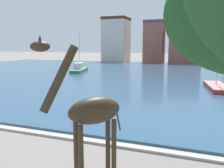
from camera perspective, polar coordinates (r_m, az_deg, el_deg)
name	(u,v)px	position (r m, az deg, el deg)	size (l,w,h in m)	color
harbor_water	(148,75)	(37.63, 8.63, 2.23)	(89.82, 52.93, 0.25)	#2D5170
quay_edge_coping	(46,134)	(13.15, -15.72, -11.56)	(89.82, 0.50, 0.12)	#ADA89E
giraffe_statue	(91,114)	(7.49, -5.24, -7.29)	(2.20, 2.37, 4.95)	#382B19
sailboat_green	(80,69)	(41.74, -7.81, 3.56)	(3.67, 8.06, 7.14)	#236B42
sailboat_red	(216,87)	(27.09, 23.87, -0.61)	(2.59, 7.18, 7.88)	red
townhouse_tall_gabled	(116,40)	(70.71, 1.04, 10.71)	(7.03, 7.44, 12.87)	beige
townhouse_narrow_midrow	(154,42)	(68.34, 10.22, 10.11)	(5.51, 5.67, 11.66)	#8E5142
townhouse_wide_warehouse	(186,45)	(66.11, 17.50, 8.94)	(8.31, 7.35, 9.54)	#8E5142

